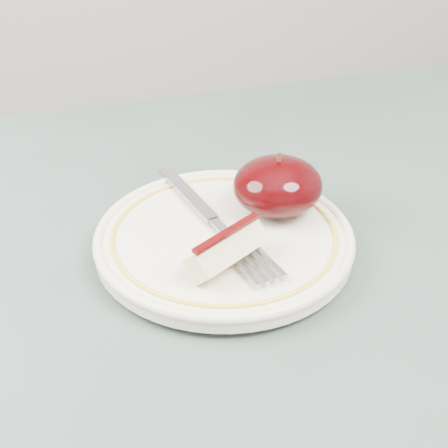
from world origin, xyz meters
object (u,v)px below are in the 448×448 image
object	(u,v)px
plate	(224,238)
fork	(214,221)
apple_half	(278,186)
table	(265,399)

from	to	relation	value
plate	fork	xyz separation A→B (m)	(-0.00, 0.01, 0.01)
apple_half	fork	distance (m)	0.06
plate	apple_half	world-z (taller)	apple_half
plate	apple_half	size ratio (longest dim) A/B	2.77
table	fork	world-z (taller)	fork
plate	apple_half	bearing A→B (deg)	21.46
table	apple_half	bearing A→B (deg)	66.26
apple_half	fork	bearing A→B (deg)	-172.28
fork	table	bearing A→B (deg)	174.56
table	fork	size ratio (longest dim) A/B	4.48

